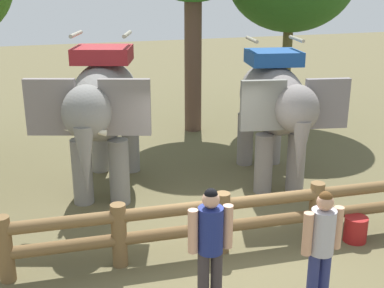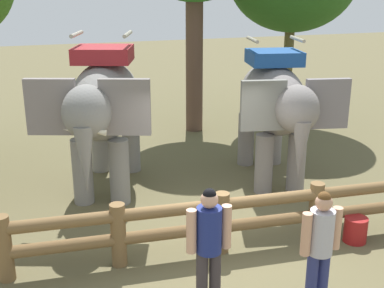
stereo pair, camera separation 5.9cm
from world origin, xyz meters
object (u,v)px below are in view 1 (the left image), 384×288
at_px(elephant_near_left, 103,106).
at_px(feed_bucket, 355,229).
at_px(log_fence, 222,218).
at_px(tourist_man_in_blue, 210,240).
at_px(tourist_woman_in_black, 322,241).
at_px(elephant_center, 274,104).

height_order(elephant_near_left, feed_bucket, elephant_near_left).
relative_size(log_fence, tourist_man_in_blue, 3.97).
bearing_deg(tourist_woman_in_black, tourist_man_in_blue, 161.44).
distance_m(log_fence, elephant_center, 3.59).
xyz_separation_m(tourist_man_in_blue, feed_bucket, (3.02, 0.89, -0.79)).
bearing_deg(tourist_man_in_blue, log_fence, 61.51).
bearing_deg(tourist_woman_in_black, log_fence, 111.66).
relative_size(elephant_center, tourist_woman_in_black, 2.19).
distance_m(tourist_woman_in_black, feed_bucket, 2.24).
height_order(log_fence, elephant_center, elephant_center).
bearing_deg(log_fence, elephant_center, 49.16).
relative_size(log_fence, elephant_near_left, 1.76).
height_order(elephant_center, feed_bucket, elephant_center).
xyz_separation_m(log_fence, elephant_near_left, (-1.37, 3.18, 1.26)).
relative_size(log_fence, tourist_woman_in_black, 4.07).
bearing_deg(feed_bucket, tourist_man_in_blue, -163.62).
bearing_deg(tourist_man_in_blue, feed_bucket, 16.38).
height_order(log_fence, elephant_near_left, elephant_near_left).
distance_m(elephant_center, tourist_woman_in_black, 4.66).
xyz_separation_m(tourist_woman_in_black, feed_bucket, (1.61, 1.36, -0.77)).
distance_m(elephant_near_left, tourist_man_in_blue, 4.60).
bearing_deg(elephant_center, elephant_near_left, 170.30).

